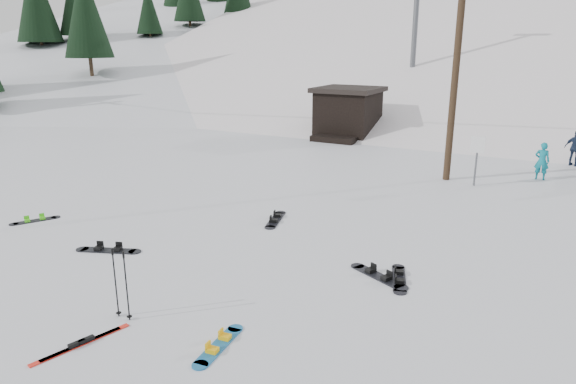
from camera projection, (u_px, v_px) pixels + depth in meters
The scene contains 18 objects.
ground at pixel (157, 343), 9.06m from camera, with size 200.00×200.00×0.00m, color white.
ski_slope at pixel (497, 198), 58.76m from camera, with size 60.00×75.00×45.00m, color white.
ridge_left at pixel (207, 167), 69.15m from camera, with size 34.00×85.00×38.00m, color white.
treeline_left at pixel (174, 89), 58.41m from camera, with size 20.00×64.00×10.00m, color black, non-canonical shape.
treeline_crest at pixel (532, 76), 81.52m from camera, with size 50.00×6.00×10.00m, color black, non-canonical shape.
utility_pole at pixel (457, 55), 18.63m from camera, with size 2.00×0.26×9.00m.
trail_sign at pixel (477, 152), 18.72m from camera, with size 0.50×0.09×1.85m.
lift_hut at pixel (348, 112), 28.62m from camera, with size 3.40×4.10×2.75m.
hero_snowboard at pixel (219, 345), 8.97m from camera, with size 0.41×1.50×0.11m.
hero_skis at pixel (82, 343), 9.02m from camera, with size 0.57×1.76×0.09m.
ski_poles at pixel (121, 284), 9.71m from camera, with size 0.39×0.10×1.41m.
board_scatter_a at pixel (108, 250), 13.08m from camera, with size 1.61×0.85×0.12m.
board_scatter_b at pixel (275, 219), 15.34m from camera, with size 0.70×1.62×0.12m.
board_scatter_c at pixel (35, 220), 15.28m from camera, with size 0.80×1.27×0.10m.
board_scatter_d at pixel (378, 276), 11.63m from camera, with size 1.55×0.91×0.12m.
board_scatter_f at pixel (399, 278), 11.51m from camera, with size 0.70×1.51×0.11m.
skier_teal at pixel (542, 161), 19.73m from camera, with size 0.53×0.35×1.46m, color #0D7687.
skier_navy at pixel (576, 148), 21.93m from camera, with size 0.91×0.38×1.56m, color #18243D.
Camera 1 is at (5.84, -5.87, 5.11)m, focal length 32.00 mm.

